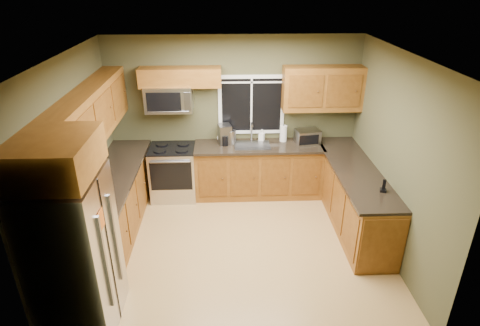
{
  "coord_description": "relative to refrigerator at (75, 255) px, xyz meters",
  "views": [
    {
      "loc": [
        -0.15,
        -4.73,
        3.57
      ],
      "look_at": [
        0.05,
        0.35,
        1.15
      ],
      "focal_mm": 30.0,
      "sensor_mm": 36.0,
      "label": 1
    }
  ],
  "objects": [
    {
      "name": "soap_bottle_b",
      "position": [
        2.22,
        3.0,
        0.14
      ],
      "size": [
        0.12,
        0.12,
        0.19
      ],
      "primitive_type": "imported",
      "rotation": [
        0.0,
        0.0,
        -0.43
      ],
      "color": "white",
      "rests_on": "countertop_back"
    },
    {
      "name": "front_wall",
      "position": [
        1.74,
        -0.5,
        0.45
      ],
      "size": [
        4.2,
        0.0,
        4.2
      ],
      "primitive_type": "plane",
      "rotation": [
        -1.57,
        0.0,
        0.0
      ],
      "color": "#46452A",
      "rests_on": "ground"
    },
    {
      "name": "upper_cabinet_over_fridge",
      "position": [
        -0.0,
        0.0,
        1.13
      ],
      "size": [
        0.72,
        0.9,
        0.38
      ],
      "primitive_type": "cube",
      "color": "brown",
      "rests_on": "left_wall"
    },
    {
      "name": "toaster_oven",
      "position": [
        2.98,
        2.82,
        0.16
      ],
      "size": [
        0.44,
        0.36,
        0.25
      ],
      "color": "#B7B7BC",
      "rests_on": "countertop_back"
    },
    {
      "name": "right_wall",
      "position": [
        3.84,
        1.3,
        0.45
      ],
      "size": [
        0.0,
        3.6,
        3.6
      ],
      "primitive_type": "plane",
      "rotation": [
        1.57,
        0.0,
        -1.57
      ],
      "color": "#46452A",
      "rests_on": "ground"
    },
    {
      "name": "range",
      "position": [
        0.69,
        2.77,
        -0.43
      ],
      "size": [
        0.76,
        0.69,
        0.94
      ],
      "color": "#B7B7BC",
      "rests_on": "ground"
    },
    {
      "name": "base_cabinets_left",
      "position": [
        -0.06,
        1.78,
        -0.45
      ],
      "size": [
        0.6,
        2.65,
        0.9
      ],
      "primitive_type": "cube",
      "color": "brown",
      "rests_on": "ground"
    },
    {
      "name": "upper_cabinets_back_right",
      "position": [
        3.19,
        2.94,
        0.96
      ],
      "size": [
        1.3,
        0.33,
        0.72
      ],
      "primitive_type": "cube",
      "color": "brown",
      "rests_on": "back_wall"
    },
    {
      "name": "cordless_phone",
      "position": [
        3.67,
        1.14,
        0.09
      ],
      "size": [
        0.1,
        0.1,
        0.18
      ],
      "color": "black",
      "rests_on": "countertop_peninsula"
    },
    {
      "name": "soap_bottle_a",
      "position": [
        1.59,
        3.0,
        0.17
      ],
      "size": [
        0.11,
        0.11,
        0.26
      ],
      "primitive_type": "imported",
      "rotation": [
        0.0,
        0.0,
        0.12
      ],
      "color": "#D35A13",
      "rests_on": "countertop_back"
    },
    {
      "name": "floor",
      "position": [
        1.74,
        1.3,
        -0.9
      ],
      "size": [
        4.2,
        4.2,
        0.0
      ],
      "primitive_type": "plane",
      "color": "#AE854C",
      "rests_on": "ground"
    },
    {
      "name": "base_cabinets_peninsula",
      "position": [
        3.54,
        1.84,
        -0.45
      ],
      "size": [
        0.6,
        2.52,
        0.9
      ],
      "color": "brown",
      "rests_on": "ground"
    },
    {
      "name": "countertop_peninsula",
      "position": [
        3.51,
        1.85,
        0.02
      ],
      "size": [
        0.65,
        2.5,
        0.04
      ],
      "primitive_type": "cube",
      "color": "black",
      "rests_on": "base_cabinets_peninsula"
    },
    {
      "name": "back_wall",
      "position": [
        1.74,
        3.1,
        0.45
      ],
      "size": [
        4.2,
        0.0,
        4.2
      ],
      "primitive_type": "plane",
      "rotation": [
        1.57,
        0.0,
        0.0
      ],
      "color": "#46452A",
      "rests_on": "ground"
    },
    {
      "name": "countertop_left",
      "position": [
        -0.04,
        1.78,
        0.02
      ],
      "size": [
        0.65,
        2.65,
        0.04
      ],
      "primitive_type": "cube",
      "color": "black",
      "rests_on": "base_cabinets_left"
    },
    {
      "name": "countertop_back",
      "position": [
        2.15,
        2.78,
        0.02
      ],
      "size": [
        2.17,
        0.65,
        0.04
      ],
      "primitive_type": "cube",
      "color": "black",
      "rests_on": "base_cabinets_back"
    },
    {
      "name": "soap_bottle_c",
      "position": [
        1.51,
        3.0,
        0.12
      ],
      "size": [
        0.15,
        0.15,
        0.17
      ],
      "primitive_type": "imported",
      "rotation": [
        0.0,
        0.0,
        0.14
      ],
      "color": "white",
      "rests_on": "countertop_back"
    },
    {
      "name": "microwave",
      "position": [
        0.69,
        2.91,
        0.83
      ],
      "size": [
        0.76,
        0.41,
        0.42
      ],
      "color": "#B7B7BC",
      "rests_on": "back_wall"
    },
    {
      "name": "kettle",
      "position": [
        1.69,
        2.86,
        0.17
      ],
      "size": [
        0.19,
        0.19,
        0.29
      ],
      "color": "#B7B7BC",
      "rests_on": "countertop_back"
    },
    {
      "name": "coffee_maker",
      "position": [
        1.58,
        2.88,
        0.19
      ],
      "size": [
        0.25,
        0.3,
        0.33
      ],
      "color": "slate",
      "rests_on": "countertop_back"
    },
    {
      "name": "upper_cabinets_left",
      "position": [
        -0.2,
        1.78,
        0.96
      ],
      "size": [
        0.33,
        2.65,
        0.72
      ],
      "primitive_type": "cube",
      "color": "brown",
      "rests_on": "left_wall"
    },
    {
      "name": "sink",
      "position": [
        2.04,
        2.79,
        0.05
      ],
      "size": [
        0.6,
        0.42,
        0.36
      ],
      "color": "slate",
      "rests_on": "countertop_back"
    },
    {
      "name": "refrigerator",
      "position": [
        0.0,
        0.0,
        0.0
      ],
      "size": [
        0.74,
        0.9,
        1.8
      ],
      "color": "#B7B7BC",
      "rests_on": "ground"
    },
    {
      "name": "window",
      "position": [
        2.04,
        3.08,
        0.65
      ],
      "size": [
        1.12,
        0.03,
        1.02
      ],
      "color": "white",
      "rests_on": "back_wall"
    },
    {
      "name": "base_cabinets_back",
      "position": [
        2.15,
        2.8,
        -0.45
      ],
      "size": [
        2.17,
        0.6,
        0.9
      ],
      "primitive_type": "cube",
      "color": "brown",
      "rests_on": "ground"
    },
    {
      "name": "left_wall",
      "position": [
        -0.36,
        1.3,
        0.45
      ],
      "size": [
        0.0,
        3.6,
        3.6
      ],
      "primitive_type": "plane",
      "rotation": [
        1.57,
        0.0,
        1.57
      ],
      "color": "#46452A",
      "rests_on": "ground"
    },
    {
      "name": "paper_towel_roll",
      "position": [
        2.59,
        2.95,
        0.18
      ],
      "size": [
        0.14,
        0.14,
        0.31
      ],
      "color": "white",
      "rests_on": "countertop_back"
    },
    {
      "name": "ceiling",
      "position": [
        1.74,
        1.3,
        1.8
      ],
      "size": [
        4.2,
        4.2,
        0.0
      ],
      "primitive_type": "plane",
      "rotation": [
        3.14,
        0.0,
        0.0
      ],
      "color": "white",
      "rests_on": "back_wall"
    },
    {
      "name": "upper_cabinets_back_left",
      "position": [
        0.89,
        2.94,
        1.17
      ],
      "size": [
        1.3,
        0.33,
        0.3
      ],
      "primitive_type": "cube",
      "color": "brown",
      "rests_on": "back_wall"
    }
  ]
}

